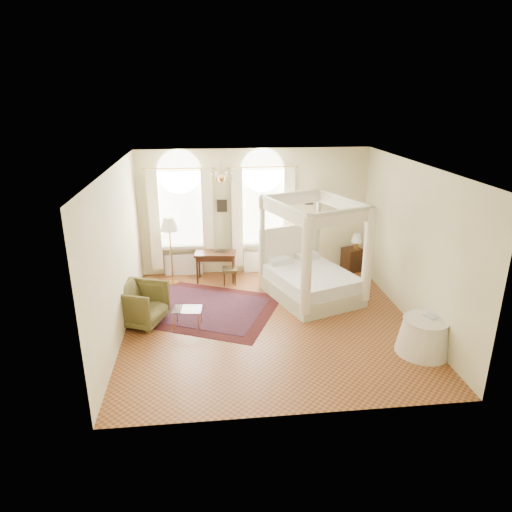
{
  "coord_description": "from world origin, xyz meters",
  "views": [
    {
      "loc": [
        -1.23,
        -8.6,
        4.62
      ],
      "look_at": [
        -0.24,
        0.4,
        1.36
      ],
      "focal_mm": 32.0,
      "sensor_mm": 36.0,
      "label": 1
    }
  ],
  "objects_px": {
    "nightstand": "(351,260)",
    "coffee_table": "(187,311)",
    "stool": "(230,271)",
    "armchair": "(140,304)",
    "floor_lamp": "(169,227)",
    "side_table": "(424,336)",
    "writing_desk": "(216,257)",
    "canopy_bed": "(312,276)"
  },
  "relations": [
    {
      "from": "floor_lamp",
      "to": "side_table",
      "type": "height_order",
      "value": "floor_lamp"
    },
    {
      "from": "side_table",
      "to": "armchair",
      "type": "bearing_deg",
      "value": 162.14
    },
    {
      "from": "nightstand",
      "to": "stool",
      "type": "height_order",
      "value": "nightstand"
    },
    {
      "from": "writing_desk",
      "to": "side_table",
      "type": "height_order",
      "value": "writing_desk"
    },
    {
      "from": "nightstand",
      "to": "stool",
      "type": "xyz_separation_m",
      "value": [
        -3.36,
        -0.55,
        0.03
      ]
    },
    {
      "from": "coffee_table",
      "to": "side_table",
      "type": "height_order",
      "value": "side_table"
    },
    {
      "from": "stool",
      "to": "side_table",
      "type": "xyz_separation_m",
      "value": [
        3.43,
        -3.65,
        -0.02
      ]
    },
    {
      "from": "nightstand",
      "to": "writing_desk",
      "type": "xyz_separation_m",
      "value": [
        -3.7,
        -0.3,
        0.34
      ]
    },
    {
      "from": "nightstand",
      "to": "side_table",
      "type": "bearing_deg",
      "value": -89.04
    },
    {
      "from": "side_table",
      "to": "coffee_table",
      "type": "bearing_deg",
      "value": 161.35
    },
    {
      "from": "canopy_bed",
      "to": "floor_lamp",
      "type": "xyz_separation_m",
      "value": [
        -3.33,
        1.21,
        0.95
      ]
    },
    {
      "from": "side_table",
      "to": "nightstand",
      "type": "bearing_deg",
      "value": 90.96
    },
    {
      "from": "coffee_table",
      "to": "floor_lamp",
      "type": "relative_size",
      "value": 0.37
    },
    {
      "from": "stool",
      "to": "coffee_table",
      "type": "relative_size",
      "value": 0.66
    },
    {
      "from": "writing_desk",
      "to": "stool",
      "type": "relative_size",
      "value": 2.58
    },
    {
      "from": "armchair",
      "to": "coffee_table",
      "type": "bearing_deg",
      "value": -82.7
    },
    {
      "from": "writing_desk",
      "to": "floor_lamp",
      "type": "bearing_deg",
      "value": -176.99
    },
    {
      "from": "canopy_bed",
      "to": "coffee_table",
      "type": "bearing_deg",
      "value": -158.27
    },
    {
      "from": "canopy_bed",
      "to": "stool",
      "type": "height_order",
      "value": "canopy_bed"
    },
    {
      "from": "nightstand",
      "to": "armchair",
      "type": "height_order",
      "value": "armchair"
    },
    {
      "from": "coffee_table",
      "to": "side_table",
      "type": "bearing_deg",
      "value": -18.65
    },
    {
      "from": "coffee_table",
      "to": "floor_lamp",
      "type": "height_order",
      "value": "floor_lamp"
    },
    {
      "from": "floor_lamp",
      "to": "nightstand",
      "type": "bearing_deg",
      "value": 4.22
    },
    {
      "from": "nightstand",
      "to": "floor_lamp",
      "type": "distance_m",
      "value": 4.96
    },
    {
      "from": "nightstand",
      "to": "coffee_table",
      "type": "distance_m",
      "value": 5.12
    },
    {
      "from": "armchair",
      "to": "coffee_table",
      "type": "distance_m",
      "value": 1.01
    },
    {
      "from": "side_table",
      "to": "floor_lamp",
      "type": "bearing_deg",
      "value": 141.73
    },
    {
      "from": "nightstand",
      "to": "floor_lamp",
      "type": "bearing_deg",
      "value": -175.78
    },
    {
      "from": "stool",
      "to": "side_table",
      "type": "distance_m",
      "value": 5.01
    },
    {
      "from": "side_table",
      "to": "stool",
      "type": "bearing_deg",
      "value": 133.18
    },
    {
      "from": "canopy_bed",
      "to": "stool",
      "type": "relative_size",
      "value": 6.2
    },
    {
      "from": "nightstand",
      "to": "armchair",
      "type": "bearing_deg",
      "value": -155.22
    },
    {
      "from": "nightstand",
      "to": "canopy_bed",
      "type": "bearing_deg",
      "value": -133.29
    },
    {
      "from": "armchair",
      "to": "floor_lamp",
      "type": "relative_size",
      "value": 0.55
    },
    {
      "from": "nightstand",
      "to": "coffee_table",
      "type": "xyz_separation_m",
      "value": [
        -4.35,
        -2.71,
        0.04
      ]
    },
    {
      "from": "canopy_bed",
      "to": "armchair",
      "type": "distance_m",
      "value": 3.96
    },
    {
      "from": "nightstand",
      "to": "writing_desk",
      "type": "distance_m",
      "value": 3.72
    },
    {
      "from": "writing_desk",
      "to": "floor_lamp",
      "type": "distance_m",
      "value": 1.38
    },
    {
      "from": "nightstand",
      "to": "stool",
      "type": "bearing_deg",
      "value": -170.7
    },
    {
      "from": "nightstand",
      "to": "coffee_table",
      "type": "height_order",
      "value": "nightstand"
    },
    {
      "from": "stool",
      "to": "canopy_bed",
      "type": "bearing_deg",
      "value": -28.25
    },
    {
      "from": "armchair",
      "to": "floor_lamp",
      "type": "bearing_deg",
      "value": 7.53
    }
  ]
}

